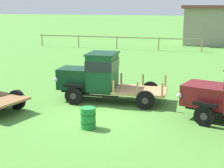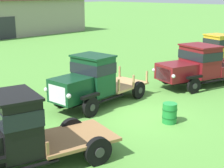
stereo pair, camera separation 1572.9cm
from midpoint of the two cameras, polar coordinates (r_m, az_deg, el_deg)
The scene contains 4 objects.
ground_plane at distance 12.16m, azimuth 29.90°, elevation -12.14°, with size 240.00×240.00×0.00m, color #518E38.
paddock_fence at distance 32.31m, azimuth 12.84°, elevation 6.10°, with size 17.31×0.43×1.33m.
vintage_truck_midrow_center at distance 13.88m, azimuth 25.81°, elevation -3.28°, with size 5.36×2.28×2.34m.
oil_drum_beside_row at distance 10.92m, azimuth 32.77°, elevation -13.04°, with size 0.60×0.60×0.81m.
Camera 1 is at (4.38, -12.91, 4.64)m, focal length 55.00 mm.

